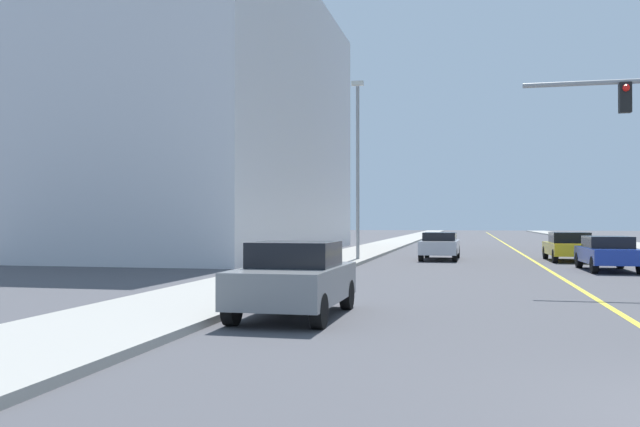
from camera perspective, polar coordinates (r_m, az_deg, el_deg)
ground at (r=49.07m, az=16.15°, el=-2.89°), size 192.00×192.00×0.00m
sidewalk_left at (r=49.37m, az=5.25°, el=-2.81°), size 3.27×168.00×0.15m
lane_marking_center at (r=49.07m, az=16.15°, el=-2.88°), size 0.16×144.00×0.01m
building_left_near at (r=41.99m, az=-8.39°, el=7.73°), size 11.40×26.87×16.11m
street_lamp at (r=31.84m, az=3.24°, el=4.51°), size 0.56×0.28×8.44m
car_blue at (r=28.19m, az=23.34°, el=-3.07°), size 1.88×4.24×1.34m
car_gray at (r=13.50m, az=-2.20°, el=-5.58°), size 1.89×3.83×1.51m
car_silver at (r=33.99m, az=10.20°, el=-2.66°), size 1.89×4.62×1.37m
car_yellow at (r=34.34m, az=20.44°, el=-2.63°), size 1.98×4.57×1.40m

